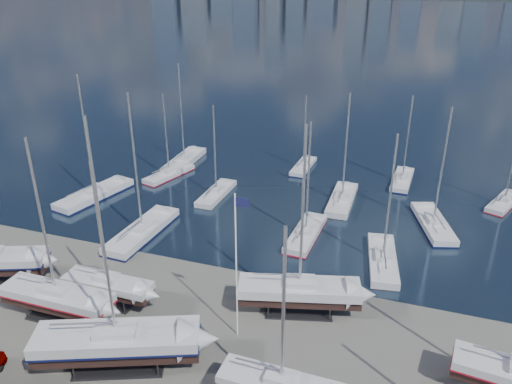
% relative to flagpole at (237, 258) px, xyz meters
% --- Properties ---
extents(ground, '(1400.00, 1400.00, 0.00)m').
position_rel_flagpole_xyz_m(ground, '(-1.22, -1.06, -7.47)').
color(ground, '#605E59').
rests_on(ground, ground).
extents(water, '(1400.00, 600.00, 0.40)m').
position_rel_flagpole_xyz_m(water, '(-1.22, 308.94, -7.62)').
color(water, '#182339').
rests_on(water, ground).
extents(sailboat_cradle_1, '(10.18, 2.90, 16.40)m').
position_rel_flagpole_xyz_m(sailboat_cradle_1, '(-15.45, -2.94, -5.38)').
color(sailboat_cradle_1, '#2D2D33').
rests_on(sailboat_cradle_1, ground).
extents(sailboat_cradle_2, '(8.33, 2.37, 13.75)m').
position_rel_flagpole_xyz_m(sailboat_cradle_2, '(-12.56, 0.23, -5.51)').
color(sailboat_cradle_2, '#2D2D33').
rests_on(sailboat_cradle_2, ground).
extents(sailboat_cradle_3, '(12.72, 7.87, 19.63)m').
position_rel_flagpole_xyz_m(sailboat_cradle_3, '(-7.33, -6.19, -5.21)').
color(sailboat_cradle_3, '#2D2D33').
rests_on(sailboat_cradle_3, ground).
extents(sailboat_cradle_4, '(10.97, 5.64, 17.15)m').
position_rel_flagpole_xyz_m(sailboat_cradle_4, '(3.90, 4.65, -5.34)').
color(sailboat_cradle_4, '#2D2D33').
rests_on(sailboat_cradle_4, ground).
extents(sailboat_moored_0, '(5.51, 11.79, 17.00)m').
position_rel_flagpole_xyz_m(sailboat_moored_0, '(-27.57, 18.99, -7.16)').
color(sailboat_moored_0, black).
rests_on(sailboat_moored_0, water).
extents(sailboat_moored_1, '(4.64, 8.94, 12.87)m').
position_rel_flagpole_xyz_m(sailboat_moored_1, '(-21.82, 28.79, -7.17)').
color(sailboat_moored_1, black).
rests_on(sailboat_moored_1, water).
extents(sailboat_moored_2, '(3.40, 10.75, 16.07)m').
position_rel_flagpole_xyz_m(sailboat_moored_2, '(-22.13, 34.35, -7.15)').
color(sailboat_moored_2, black).
rests_on(sailboat_moored_2, water).
extents(sailboat_moored_3, '(3.60, 11.58, 17.15)m').
position_rel_flagpole_xyz_m(sailboat_moored_3, '(-16.35, 12.21, -7.16)').
color(sailboat_moored_3, black).
rests_on(sailboat_moored_3, water).
extents(sailboat_moored_4, '(2.51, 8.62, 12.97)m').
position_rel_flagpole_xyz_m(sailboat_moored_4, '(-12.61, 24.74, -7.15)').
color(sailboat_moored_4, black).
rests_on(sailboat_moored_4, water).
extents(sailboat_moored_5, '(2.45, 7.92, 11.74)m').
position_rel_flagpole_xyz_m(sailboat_moored_5, '(-4.11, 38.25, -7.16)').
color(sailboat_moored_5, black).
rests_on(sailboat_moored_5, water).
extents(sailboat_moored_6, '(2.97, 9.51, 14.09)m').
position_rel_flagpole_xyz_m(sailboat_moored_6, '(1.30, 17.83, -7.17)').
color(sailboat_moored_6, black).
rests_on(sailboat_moored_6, water).
extents(sailboat_moored_7, '(2.98, 10.01, 15.04)m').
position_rel_flagpole_xyz_m(sailboat_moored_7, '(3.56, 28.10, -7.15)').
color(sailboat_moored_7, black).
rests_on(sailboat_moored_7, water).
extents(sailboat_moored_8, '(2.84, 8.83, 13.06)m').
position_rel_flagpole_xyz_m(sailboat_moored_8, '(10.42, 37.65, -7.17)').
color(sailboat_moored_8, black).
rests_on(sailboat_moored_8, water).
extents(sailboat_moored_9, '(4.21, 9.97, 14.59)m').
position_rel_flagpole_xyz_m(sailboat_moored_9, '(10.08, 15.00, -7.15)').
color(sailboat_moored_9, black).
rests_on(sailboat_moored_9, water).
extents(sailboat_moored_10, '(5.67, 10.44, 15.04)m').
position_rel_flagpole_xyz_m(sailboat_moored_10, '(14.82, 25.07, -7.17)').
color(sailboat_moored_10, black).
rests_on(sailboat_moored_10, water).
extents(sailboat_moored_11, '(5.27, 8.29, 12.05)m').
position_rel_flagpole_xyz_m(sailboat_moored_11, '(23.33, 34.29, -7.16)').
color(sailboat_moored_11, black).
rests_on(sailboat_moored_11, water).
extents(flagpole, '(1.13, 0.12, 12.88)m').
position_rel_flagpole_xyz_m(flagpole, '(0.00, 0.00, 0.00)').
color(flagpole, white).
rests_on(flagpole, ground).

